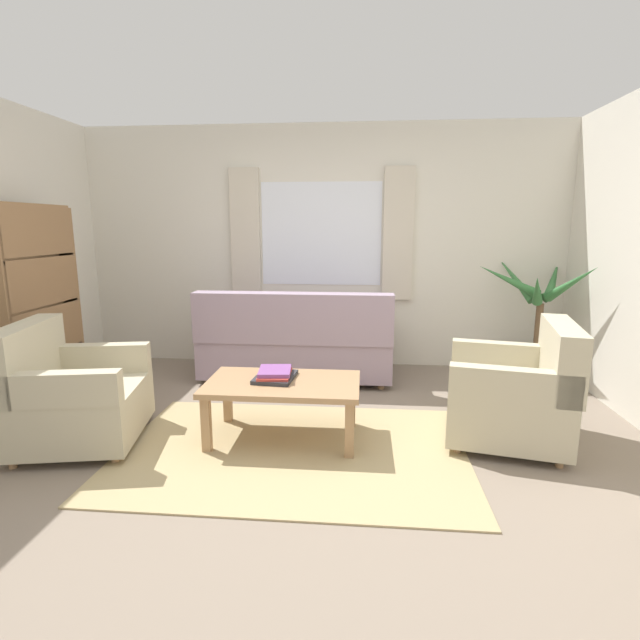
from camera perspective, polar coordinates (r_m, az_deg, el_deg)
ground_plane at (r=3.45m, az=-3.26°, el=-15.34°), size 6.24×6.24×0.00m
wall_back at (r=5.34m, az=0.19°, el=8.63°), size 5.32×0.12×2.60m
window_with_curtains at (r=5.25m, az=0.10°, el=10.22°), size 1.98×0.07×1.40m
area_rug at (r=3.45m, az=-3.26°, el=-15.25°), size 2.38×1.62×0.01m
couch at (r=4.83m, az=-2.82°, el=-2.84°), size 1.90×0.82×0.92m
armchair_left at (r=3.85m, az=-27.63°, el=-8.06°), size 0.96×0.98×0.88m
armchair_right at (r=3.74m, az=22.39°, el=-8.14°), size 0.97×0.99×0.88m
coffee_table at (r=3.49m, az=-4.45°, el=-8.22°), size 1.10×0.64×0.44m
book_stack_on_table at (r=3.52m, az=-5.40°, el=-6.50°), size 0.30×0.36×0.07m
potted_plant at (r=5.24m, az=24.54°, el=-0.91°), size 1.11×1.19×1.26m
bookshelf at (r=4.82m, az=-30.54°, el=0.77°), size 0.30×0.94×1.72m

